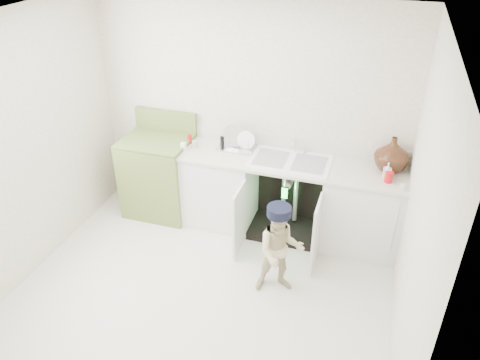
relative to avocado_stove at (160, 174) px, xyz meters
The scene contains 5 objects.
ground 1.62m from the avocado_stove, 49.96° to the right, with size 3.50×3.50×0.00m, color silver.
room_shell 1.72m from the avocado_stove, 49.96° to the right, with size 6.00×5.50×1.26m.
counter_run 1.58m from the avocado_stove, ahead, with size 2.44×1.02×1.26m.
avocado_stove is the anchor object (origin of this frame).
repair_worker 1.91m from the avocado_stove, 28.55° to the right, with size 0.54×0.84×0.94m.
Camera 1 is at (1.36, -3.08, 3.23)m, focal length 35.00 mm.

